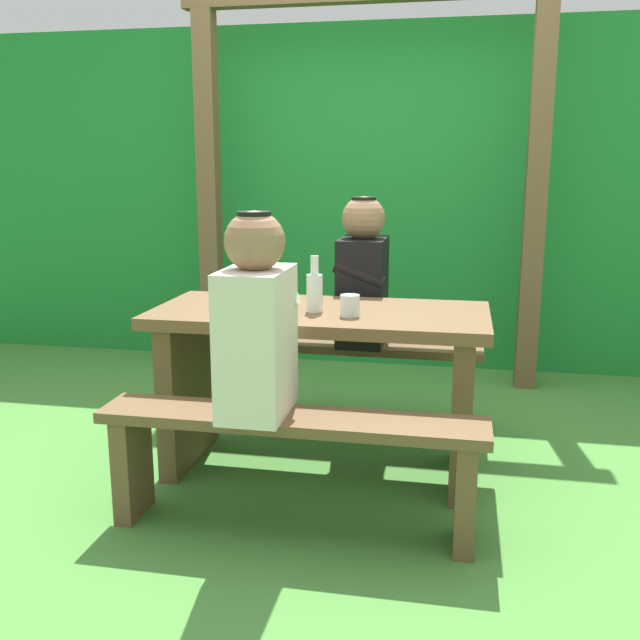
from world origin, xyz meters
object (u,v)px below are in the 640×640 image
object	(u,v)px
picnic_table	(320,362)
person_black_coat	(363,277)
cell_phone	(275,310)
bottle_left	(315,290)
bench_near	(291,448)
bench_far	(341,366)
drinking_glass	(350,306)
person_white_shirt	(256,322)

from	to	relation	value
picnic_table	person_black_coat	world-z (taller)	person_black_coat
person_black_coat	cell_phone	distance (m)	0.67
picnic_table	bottle_left	distance (m)	0.32
bench_near	cell_phone	distance (m)	0.65
bench_near	cell_phone	xyz separation A→B (m)	(-0.18, 0.47, 0.40)
picnic_table	bench_far	xyz separation A→B (m)	(0.00, 0.54, -0.17)
bench_near	cell_phone	size ratio (longest dim) A/B	10.00
person_black_coat	drinking_glass	world-z (taller)	person_black_coat
bench_far	person_black_coat	world-z (taller)	person_black_coat
picnic_table	bench_far	bearing A→B (deg)	90.00
bench_near	bench_far	world-z (taller)	same
bench_near	drinking_glass	distance (m)	0.64
bench_near	bottle_left	bearing A→B (deg)	91.67
person_white_shirt	bench_near	bearing A→B (deg)	-1.57
bench_far	person_black_coat	bearing A→B (deg)	-1.78
bench_near	person_black_coat	xyz separation A→B (m)	(0.11, 1.08, 0.46)
bench_far	person_black_coat	size ratio (longest dim) A/B	1.95
picnic_table	cell_phone	distance (m)	0.30
bench_near	cell_phone	world-z (taller)	cell_phone
bottle_left	cell_phone	xyz separation A→B (m)	(-0.16, -0.03, -0.09)
bench_near	person_white_shirt	world-z (taller)	person_white_shirt
bench_near	person_black_coat	bearing A→B (deg)	84.36
bench_far	bottle_left	bearing A→B (deg)	-91.43
bench_far	drinking_glass	size ratio (longest dim) A/B	15.98
bench_near	person_black_coat	world-z (taller)	person_black_coat
person_black_coat	cell_phone	world-z (taller)	person_black_coat
picnic_table	bench_near	world-z (taller)	picnic_table
picnic_table	bench_near	distance (m)	0.57
bottle_left	drinking_glass	bearing A→B (deg)	-23.03
cell_phone	picnic_table	bearing A→B (deg)	22.79
person_white_shirt	bottle_left	bearing A→B (deg)	77.89
bench_near	bottle_left	distance (m)	0.70
person_white_shirt	bottle_left	world-z (taller)	person_white_shirt
person_white_shirt	drinking_glass	world-z (taller)	person_white_shirt
drinking_glass	bottle_left	bearing A→B (deg)	156.97
picnic_table	person_black_coat	bearing A→B (deg)	78.78
person_white_shirt	cell_phone	world-z (taller)	person_white_shirt
bench_near	picnic_table	bearing A→B (deg)	90.00
picnic_table	drinking_glass	world-z (taller)	drinking_glass
drinking_glass	cell_phone	world-z (taller)	drinking_glass
bench_near	drinking_glass	bearing A→B (deg)	71.66
bench_far	person_white_shirt	world-z (taller)	person_white_shirt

